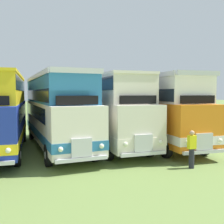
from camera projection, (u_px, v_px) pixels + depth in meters
ground_plane at (0, 153)px, 15.17m from camera, size 200.00×200.00×0.00m
bus_fourth_in_row at (0, 110)px, 15.28m from camera, size 3.04×10.23×4.49m
bus_fifth_in_row at (56, 110)px, 16.53m from camera, size 3.21×11.57×4.52m
bus_sixth_in_row at (107, 108)px, 17.20m from camera, size 2.68×10.48×4.49m
bus_seventh_in_row at (152, 108)px, 18.24m from camera, size 3.07×11.69×4.52m
marshal_person at (192, 149)px, 12.03m from camera, size 0.36×0.24×1.73m
rope_fence_line at (8, 122)px, 25.20m from camera, size 25.49×0.08×1.05m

